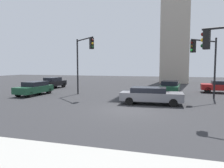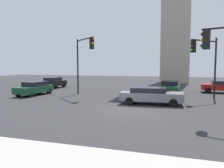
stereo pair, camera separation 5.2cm
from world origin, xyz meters
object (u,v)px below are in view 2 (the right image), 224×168
car_1 (151,95)px  car_6 (222,86)px  car_2 (35,88)px  car_3 (54,82)px  car_0 (170,87)px  traffic_light_1 (205,56)px  traffic_light_2 (84,54)px

car_1 → car_6: 11.43m
car_2 → car_6: 20.04m
car_3 → car_0: bearing=-95.7°
car_0 → car_1: car_0 is taller
car_0 → car_6: (5.40, 3.01, -0.04)m
car_1 → car_2: bearing=168.0°
traffic_light_1 → car_2: bearing=-42.0°
car_1 → traffic_light_2: bearing=154.9°
car_0 → car_6: 6.18m
traffic_light_1 → car_0: bearing=-91.8°
car_6 → traffic_light_1: bearing=69.9°
traffic_light_1 → car_2: 16.52m
traffic_light_1 → traffic_light_2: traffic_light_2 is taller
traffic_light_1 → car_0: size_ratio=1.19×
car_1 → car_2: car_2 is taller
traffic_light_2 → car_0: traffic_light_2 is taller
traffic_light_2 → car_0: (8.15, 3.44, -3.36)m
traffic_light_1 → car_3: bearing=-62.9°
car_0 → car_3: (-15.04, 2.17, 0.00)m
car_3 → car_2: bearing=-162.1°
car_1 → car_6: size_ratio=1.15×
car_2 → car_3: size_ratio=1.07×
traffic_light_2 → car_1: 8.15m
car_0 → car_6: size_ratio=1.10×
traffic_light_2 → car_1: traffic_light_2 is taller
traffic_light_2 → car_1: bearing=20.2°
car_2 → car_3: 6.75m
traffic_light_1 → car_2: traffic_light_1 is taller
car_2 → car_6: bearing=114.5°
traffic_light_1 → traffic_light_2: size_ratio=0.96×
car_0 → traffic_light_2: bearing=-63.6°
car_3 → car_6: car_3 is taller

